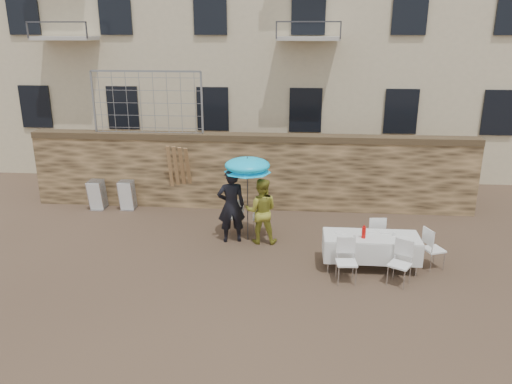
# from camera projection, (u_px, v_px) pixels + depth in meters

# --- Properties ---
(ground) EXTENTS (80.00, 80.00, 0.00)m
(ground) POSITION_uv_depth(u_px,v_px,m) (228.00, 288.00, 10.39)
(ground) COLOR brown
(ground) RESTS_ON ground
(stone_wall) EXTENTS (13.00, 0.50, 2.20)m
(stone_wall) POSITION_uv_depth(u_px,v_px,m) (251.00, 172.00, 14.78)
(stone_wall) COLOR brown
(stone_wall) RESTS_ON ground
(chain_link_fence) EXTENTS (3.20, 0.06, 1.80)m
(chain_link_fence) POSITION_uv_depth(u_px,v_px,m) (147.00, 103.00, 14.40)
(chain_link_fence) COLOR gray
(chain_link_fence) RESTS_ON stone_wall
(man_suit) EXTENTS (0.78, 0.61, 1.90)m
(man_suit) POSITION_uv_depth(u_px,v_px,m) (231.00, 206.00, 12.41)
(man_suit) COLOR black
(man_suit) RESTS_ON ground
(woman_dress) EXTENTS (0.81, 0.64, 1.67)m
(woman_dress) POSITION_uv_depth(u_px,v_px,m) (261.00, 211.00, 12.39)
(woman_dress) COLOR gold
(woman_dress) RESTS_ON ground
(umbrella) EXTENTS (1.17, 1.17, 2.02)m
(umbrella) POSITION_uv_depth(u_px,v_px,m) (247.00, 168.00, 12.17)
(umbrella) COLOR #3F3F44
(umbrella) RESTS_ON ground
(couple_chair_left) EXTENTS (0.64, 0.64, 0.96)m
(couple_chair_left) POSITION_uv_depth(u_px,v_px,m) (234.00, 215.00, 13.08)
(couple_chair_left) COLOR white
(couple_chair_left) RESTS_ON ground
(couple_chair_right) EXTENTS (0.53, 0.53, 0.96)m
(couple_chair_right) POSITION_uv_depth(u_px,v_px,m) (261.00, 216.00, 13.02)
(couple_chair_right) COLOR white
(couple_chair_right) RESTS_ON ground
(banquet_table) EXTENTS (2.10, 0.85, 0.78)m
(banquet_table) POSITION_uv_depth(u_px,v_px,m) (372.00, 237.00, 11.07)
(banquet_table) COLOR silver
(banquet_table) RESTS_ON ground
(soda_bottle) EXTENTS (0.09, 0.09, 0.26)m
(soda_bottle) POSITION_uv_depth(u_px,v_px,m) (364.00, 233.00, 10.89)
(soda_bottle) COLOR red
(soda_bottle) RESTS_ON banquet_table
(table_chair_front_left) EXTENTS (0.52, 0.52, 0.96)m
(table_chair_front_left) POSITION_uv_depth(u_px,v_px,m) (347.00, 262.00, 10.48)
(table_chair_front_left) COLOR white
(table_chair_front_left) RESTS_ON ground
(table_chair_front_right) EXTENTS (0.66, 0.66, 0.96)m
(table_chair_front_right) POSITION_uv_depth(u_px,v_px,m) (400.00, 264.00, 10.39)
(table_chair_front_right) COLOR white
(table_chair_front_right) RESTS_ON ground
(table_chair_back) EXTENTS (0.53, 0.53, 0.96)m
(table_chair_back) POSITION_uv_depth(u_px,v_px,m) (375.00, 234.00, 11.88)
(table_chair_back) COLOR white
(table_chair_back) RESTS_ON ground
(table_chair_side) EXTENTS (0.62, 0.62, 0.96)m
(table_chair_side) POSITION_uv_depth(u_px,v_px,m) (434.00, 248.00, 11.12)
(table_chair_side) COLOR white
(table_chair_side) RESTS_ON ground
(chair_stack_left) EXTENTS (0.46, 0.55, 0.92)m
(chair_stack_left) POSITION_uv_depth(u_px,v_px,m) (100.00, 192.00, 14.98)
(chair_stack_left) COLOR white
(chair_stack_left) RESTS_ON ground
(chair_stack_right) EXTENTS (0.46, 0.47, 0.92)m
(chair_stack_right) POSITION_uv_depth(u_px,v_px,m) (129.00, 193.00, 14.91)
(chair_stack_right) COLOR white
(chair_stack_right) RESTS_ON ground
(wood_planks) EXTENTS (0.70, 0.20, 2.00)m
(wood_planks) POSITION_uv_depth(u_px,v_px,m) (181.00, 177.00, 14.68)
(wood_planks) COLOR #A37749
(wood_planks) RESTS_ON ground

